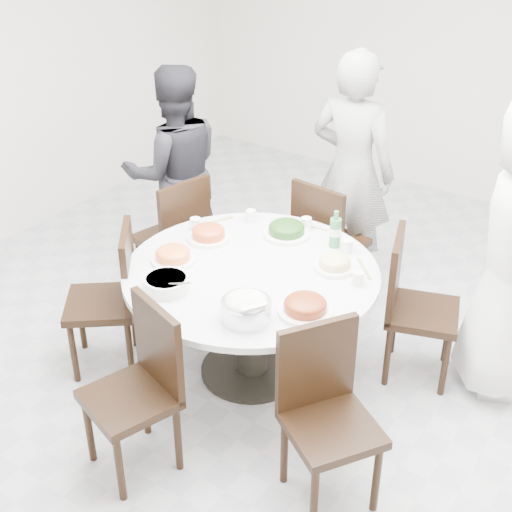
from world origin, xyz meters
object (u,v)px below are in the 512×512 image
Objects in this scene: chair_n at (331,240)px; beverage_bottle at (335,229)px; dining_table at (251,323)px; chair_s at (129,396)px; diner_left at (175,172)px; chair_sw at (100,300)px; soup_bowl at (166,284)px; chair_nw at (170,236)px; chair_se at (332,425)px; diner_middle at (352,172)px; rice_bowl at (246,310)px; chair_ne at (423,309)px.

beverage_bottle is at bearing 125.78° from chair_n.
chair_n is (-0.03, 1.03, 0.10)m from dining_table.
diner_left is (-1.15, 1.75, 0.33)m from chair_s.
chair_sw is 0.63m from soup_bowl.
soup_bowl is (0.74, -0.87, 0.31)m from chair_nw.
chair_sw is 1.00× the size of chair_s.
diner_left is at bearing 90.16° from chair_se.
chair_se is 2.52m from diner_left.
chair_sw is 1.71m from chair_se.
chair_nw is 1.71m from chair_s.
chair_n is at bearing 134.28° from chair_nw.
chair_nw is 2.16m from chair_se.
diner_middle is at bearing 118.31° from chair_sw.
soup_bowl is 1.10m from beverage_bottle.
diner_left reaches higher than rice_bowl.
chair_ne is 1.55m from soup_bowl.
chair_se is (1.90, -1.03, 0.00)m from chair_nw.
chair_nw is 1.00× the size of chair_s.
diner_middle is (0.75, 1.80, 0.40)m from chair_sw.
diner_left reaches higher than chair_s.
chair_nw is at bearing 37.59° from chair_n.
chair_nw reaches higher than soup_bowl.
chair_ne is (0.86, 0.58, 0.10)m from dining_table.
chair_nw is at bearing 153.18° from chair_sw.
chair_n is 2.02m from chair_s.
chair_se is (0.03, -1.18, 0.00)m from chair_ne.
beverage_bottle is (1.48, -0.23, 0.07)m from diner_left.
chair_s is 0.54× the size of diner_middle.
chair_se is at bearing -15.11° from rice_bowl.
diner_left is 6.31× the size of soup_bowl.
diner_left is at bearing 128.41° from soup_bowl.
beverage_bottle is at bearing 95.70° from chair_s.
diner_left is 1.89m from rice_bowl.
chair_se is at bearing 114.07° from diner_middle.
chair_sw is at bearing 118.08° from chair_se.
chair_ne is 1.00× the size of chair_n.
chair_nw is 1.19m from soup_bowl.
chair_s is 1.04m from chair_se.
chair_ne is at bearing 159.23° from chair_n.
chair_n is 0.59× the size of diner_left.
diner_middle reaches higher than rice_bowl.
chair_ne is at bearing 107.47° from chair_nw.
chair_ne is 1.21m from rice_bowl.
diner_left is at bearing -134.44° from chair_nw.
chair_sw reaches higher than dining_table.
chair_n and chair_nw have the same top height.
diner_left is (-0.40, 1.21, 0.33)m from chair_sw.
diner_left is at bearing 19.21° from chair_n.
chair_s is 1.00× the size of chair_se.
beverage_bottle is (1.27, 0.09, 0.40)m from chair_nw.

